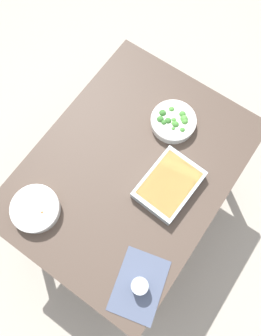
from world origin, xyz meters
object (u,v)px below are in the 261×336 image
Objects in this scene: baking_dish at (169,185)px; drink_cup at (139,286)px; broccoli_bowl at (173,121)px; spoon_by_stew at (39,219)px; stew_bowl at (36,209)px.

drink_cup reaches higher than baking_dish.
drink_cup is at bearing 22.09° from broccoli_bowl.
spoon_by_stew is at bearing -87.29° from drink_cup.
baking_dish reaches higher than spoon_by_stew.
drink_cup is (0.00, 0.57, 0.01)m from stew_bowl.
drink_cup is at bearing 17.22° from baking_dish.
stew_bowl is at bearing -20.74° from broccoli_bowl.
drink_cup is 0.56× the size of spoon_by_stew.
stew_bowl is 1.46× the size of spoon_by_stew.
broccoli_bowl is 0.78m from drink_cup.
stew_bowl is 0.57m from drink_cup.
baking_dish is at bearing 29.00° from broccoli_bowl.
baking_dish is 2.04× the size of spoon_by_stew.
broccoli_bowl is 1.48× the size of spoon_by_stew.
stew_bowl is at bearing -90.02° from drink_cup.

